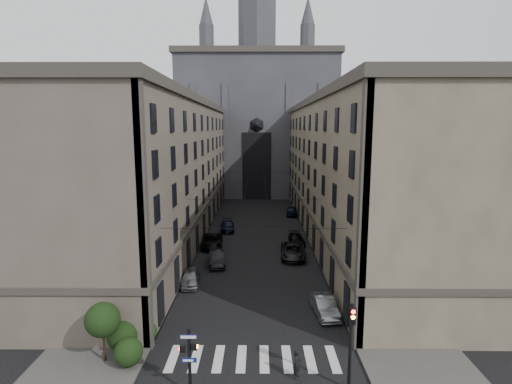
{
  "coord_description": "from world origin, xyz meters",
  "views": [
    {
      "loc": [
        0.36,
        -19.04,
        14.94
      ],
      "look_at": [
        0.16,
        12.36,
        9.88
      ],
      "focal_mm": 28.0,
      "sensor_mm": 36.0,
      "label": 1
    }
  ],
  "objects_px": {
    "gothic_tower": "(257,115)",
    "pedestrian": "(297,364)",
    "car_right_midnear": "(293,251)",
    "pedestrian_signal_left": "(189,356)",
    "car_right_midfar": "(297,239)",
    "car_left_midnear": "(217,258)",
    "car_left_midfar": "(212,241)",
    "car_left_far": "(227,226)",
    "car_right_near": "(324,306)",
    "car_right_far": "(292,211)",
    "car_left_near": "(190,278)",
    "traffic_light_right": "(351,337)"
  },
  "relations": [
    {
      "from": "traffic_light_right",
      "to": "car_right_far",
      "type": "height_order",
      "value": "traffic_light_right"
    },
    {
      "from": "car_right_near",
      "to": "car_left_far",
      "type": "bearing_deg",
      "value": 104.54
    },
    {
      "from": "traffic_light_right",
      "to": "car_left_midfar",
      "type": "height_order",
      "value": "traffic_light_right"
    },
    {
      "from": "gothic_tower",
      "to": "car_left_midnear",
      "type": "relative_size",
      "value": 12.08
    },
    {
      "from": "car_right_midfar",
      "to": "gothic_tower",
      "type": "bearing_deg",
      "value": 92.31
    },
    {
      "from": "car_left_midnear",
      "to": "car_right_far",
      "type": "distance_m",
      "value": 27.14
    },
    {
      "from": "pedestrian_signal_left",
      "to": "traffic_light_right",
      "type": "xyz_separation_m",
      "value": [
        9.11,
        0.42,
        0.97
      ]
    },
    {
      "from": "car_right_far",
      "to": "traffic_light_right",
      "type": "bearing_deg",
      "value": -84.77
    },
    {
      "from": "car_left_far",
      "to": "car_right_midnear",
      "type": "xyz_separation_m",
      "value": [
        8.56,
        -12.35,
        0.12
      ]
    },
    {
      "from": "pedestrian_signal_left",
      "to": "car_left_midnear",
      "type": "height_order",
      "value": "pedestrian_signal_left"
    },
    {
      "from": "car_left_near",
      "to": "car_left_midnear",
      "type": "distance_m",
      "value": 6.02
    },
    {
      "from": "gothic_tower",
      "to": "car_right_midnear",
      "type": "height_order",
      "value": "gothic_tower"
    },
    {
      "from": "car_left_far",
      "to": "car_right_far",
      "type": "distance_m",
      "value": 14.56
    },
    {
      "from": "gothic_tower",
      "to": "car_right_midnear",
      "type": "xyz_separation_m",
      "value": [
        4.36,
        -49.41,
        -16.97
      ]
    },
    {
      "from": "pedestrian",
      "to": "traffic_light_right",
      "type": "bearing_deg",
      "value": -86.9
    },
    {
      "from": "car_left_near",
      "to": "car_right_far",
      "type": "distance_m",
      "value": 33.15
    },
    {
      "from": "car_left_midnear",
      "to": "car_left_midfar",
      "type": "bearing_deg",
      "value": 93.79
    },
    {
      "from": "car_right_midnear",
      "to": "car_right_far",
      "type": "relative_size",
      "value": 1.33
    },
    {
      "from": "pedestrian_signal_left",
      "to": "car_right_midfar",
      "type": "distance_m",
      "value": 31.1
    },
    {
      "from": "traffic_light_right",
      "to": "pedestrian",
      "type": "distance_m",
      "value": 3.91
    },
    {
      "from": "gothic_tower",
      "to": "car_right_near",
      "type": "height_order",
      "value": "gothic_tower"
    },
    {
      "from": "pedestrian_signal_left",
      "to": "car_right_far",
      "type": "distance_m",
      "value": 47.68
    },
    {
      "from": "car_left_midnear",
      "to": "pedestrian",
      "type": "xyz_separation_m",
      "value": [
        6.89,
        -20.08,
        0.12
      ]
    },
    {
      "from": "car_right_midnear",
      "to": "pedestrian",
      "type": "bearing_deg",
      "value": -91.59
    },
    {
      "from": "gothic_tower",
      "to": "traffic_light_right",
      "type": "xyz_separation_m",
      "value": [
        5.6,
        -73.04,
        -14.51
      ]
    },
    {
      "from": "car_left_far",
      "to": "car_right_midfar",
      "type": "height_order",
      "value": "car_left_far"
    },
    {
      "from": "pedestrian_signal_left",
      "to": "car_right_midnear",
      "type": "bearing_deg",
      "value": 71.87
    },
    {
      "from": "car_right_far",
      "to": "pedestrian",
      "type": "height_order",
      "value": "pedestrian"
    },
    {
      "from": "car_left_midfar",
      "to": "car_left_near",
      "type": "bearing_deg",
      "value": -96.7
    },
    {
      "from": "car_right_midnear",
      "to": "pedestrian",
      "type": "xyz_separation_m",
      "value": [
        -1.67,
        -22.55,
        0.09
      ]
    },
    {
      "from": "car_right_near",
      "to": "pedestrian",
      "type": "relative_size",
      "value": 2.43
    },
    {
      "from": "pedestrian_signal_left",
      "to": "gothic_tower",
      "type": "bearing_deg",
      "value": 87.26
    },
    {
      "from": "car_left_far",
      "to": "car_right_midfar",
      "type": "bearing_deg",
      "value": -39.23
    },
    {
      "from": "car_left_near",
      "to": "car_left_far",
      "type": "bearing_deg",
      "value": 78.38
    },
    {
      "from": "gothic_tower",
      "to": "pedestrian",
      "type": "xyz_separation_m",
      "value": [
        2.69,
        -71.96,
        -16.89
      ]
    },
    {
      "from": "car_left_far",
      "to": "gothic_tower",
      "type": "bearing_deg",
      "value": 79.12
    },
    {
      "from": "pedestrian",
      "to": "car_left_midfar",
      "type": "bearing_deg",
      "value": 40.53
    },
    {
      "from": "car_left_far",
      "to": "pedestrian",
      "type": "xyz_separation_m",
      "value": [
        6.89,
        -34.9,
        0.21
      ]
    },
    {
      "from": "car_right_midnear",
      "to": "car_right_midfar",
      "type": "height_order",
      "value": "car_right_midnear"
    },
    {
      "from": "traffic_light_right",
      "to": "car_right_far",
      "type": "relative_size",
      "value": 1.17
    },
    {
      "from": "car_left_far",
      "to": "pedestrian",
      "type": "height_order",
      "value": "pedestrian"
    },
    {
      "from": "car_right_far",
      "to": "gothic_tower",
      "type": "bearing_deg",
      "value": 108.74
    },
    {
      "from": "gothic_tower",
      "to": "car_left_far",
      "type": "relative_size",
      "value": 12.0
    },
    {
      "from": "car_right_far",
      "to": "car_right_near",
      "type": "bearing_deg",
      "value": -84.78
    },
    {
      "from": "car_right_midnear",
      "to": "car_right_midfar",
      "type": "relative_size",
      "value": 1.36
    },
    {
      "from": "car_left_far",
      "to": "car_right_near",
      "type": "bearing_deg",
      "value": -74.0
    },
    {
      "from": "car_left_far",
      "to": "pedestrian",
      "type": "bearing_deg",
      "value": -83.24
    },
    {
      "from": "traffic_light_right",
      "to": "car_right_far",
      "type": "distance_m",
      "value": 46.33
    },
    {
      "from": "car_right_midnear",
      "to": "car_right_near",
      "type": "bearing_deg",
      "value": -82.01
    },
    {
      "from": "car_left_near",
      "to": "pedestrian",
      "type": "xyz_separation_m",
      "value": [
        8.89,
        -14.4,
        0.2
      ]
    }
  ]
}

